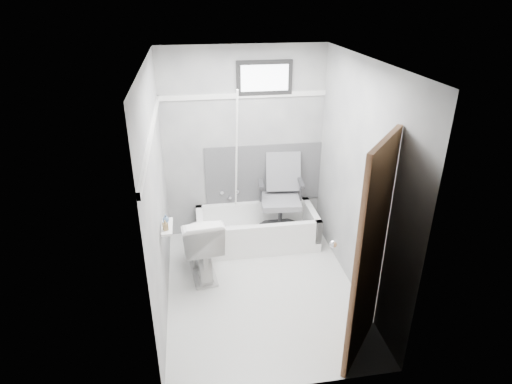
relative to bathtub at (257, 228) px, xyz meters
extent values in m
plane|color=white|center=(-0.10, -0.93, -0.21)|extent=(2.60, 2.60, 0.00)
plane|color=silver|center=(-0.10, -0.93, 2.19)|extent=(2.60, 2.60, 0.00)
cube|color=slate|center=(-0.10, 0.37, 0.99)|extent=(2.00, 0.02, 2.40)
cube|color=slate|center=(-0.10, -2.23, 0.99)|extent=(2.00, 0.02, 2.40)
cube|color=slate|center=(-1.10, -0.93, 0.99)|extent=(0.02, 2.60, 2.40)
cube|color=slate|center=(0.90, -0.93, 0.99)|extent=(0.02, 2.60, 2.40)
imported|color=white|center=(-0.72, -0.53, 0.18)|extent=(0.53, 0.84, 0.78)
cube|color=#4C4C4F|center=(0.15, 0.36, 0.59)|extent=(1.50, 0.02, 0.78)
cube|color=white|center=(-0.10, 0.36, 1.61)|extent=(2.00, 0.02, 0.06)
cube|color=white|center=(-1.09, -0.93, 1.61)|extent=(0.02, 2.60, 0.06)
cylinder|color=white|center=(-0.23, 0.13, 0.84)|extent=(0.02, 0.52, 1.89)
cube|color=white|center=(-1.03, -1.00, 0.69)|extent=(0.10, 0.32, 0.02)
imported|color=olive|center=(-1.04, -1.08, 0.76)|extent=(0.06, 0.06, 0.10)
imported|color=#4A6688|center=(-1.04, -0.94, 0.75)|extent=(0.08, 0.08, 0.08)
camera|label=1|loc=(-0.76, -4.64, 2.75)|focal=30.00mm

